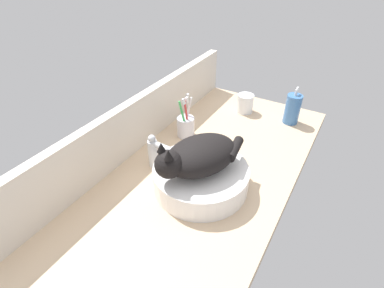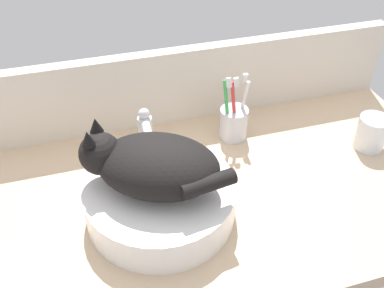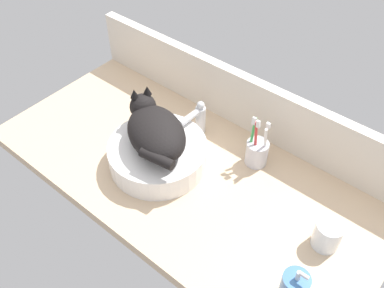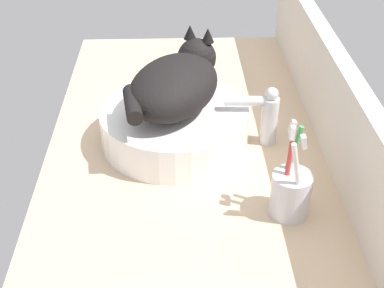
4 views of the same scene
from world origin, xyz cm
name	(u,v)px [view 2 (image 2 of 4)]	position (x,y,z in cm)	size (l,w,h in cm)	color
ground_plane	(194,198)	(0.00, 0.00, -2.00)	(131.24, 63.24, 4.00)	#D1B28E
backsplash_panel	(163,88)	(0.00, 29.82, 10.47)	(131.24, 3.60, 20.95)	silver
sink_basin	(161,199)	(-8.63, -3.80, 4.08)	(32.22, 32.22, 8.16)	white
cat	(152,164)	(-9.89, -3.27, 13.92)	(30.03, 26.28, 14.00)	black
faucet	(146,133)	(-7.58, 15.67, 7.30)	(3.60, 11.84, 13.60)	silver
toothbrush_cup	(234,122)	(15.86, 17.10, 4.85)	(7.35, 7.35, 18.69)	silver
water_glass	(371,134)	(48.19, 3.33, 3.88)	(7.74, 7.74, 8.85)	white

